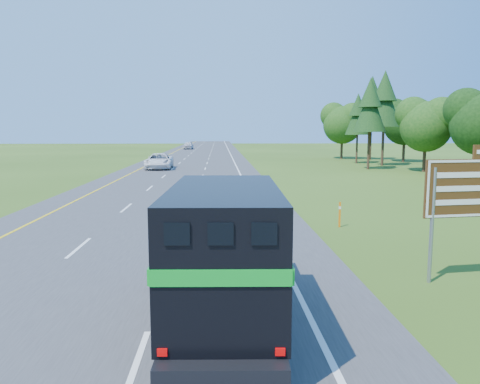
# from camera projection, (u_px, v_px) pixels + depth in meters

# --- Properties ---
(road) EXTENTS (15.00, 260.00, 0.04)m
(road) POSITION_uv_depth(u_px,v_px,m) (191.00, 167.00, 56.10)
(road) COLOR #38383A
(road) RESTS_ON ground
(lane_markings) EXTENTS (11.15, 260.00, 0.01)m
(lane_markings) POSITION_uv_depth(u_px,v_px,m) (191.00, 166.00, 56.10)
(lane_markings) COLOR yellow
(lane_markings) RESTS_ON road
(horse_truck) EXTENTS (2.48, 7.23, 3.17)m
(horse_truck) POSITION_uv_depth(u_px,v_px,m) (225.00, 250.00, 10.43)
(horse_truck) COLOR black
(horse_truck) RESTS_ON road
(white_suv) EXTENTS (3.08, 6.33, 1.73)m
(white_suv) POSITION_uv_depth(u_px,v_px,m) (159.00, 161.00, 52.72)
(white_suv) COLOR white
(white_suv) RESTS_ON road
(far_car) EXTENTS (2.28, 5.08, 1.70)m
(far_car) POSITION_uv_depth(u_px,v_px,m) (188.00, 145.00, 107.40)
(far_car) COLOR silver
(far_car) RESTS_ON road
(exit_sign) EXTENTS (2.33, 0.38, 3.97)m
(exit_sign) POSITION_uv_depth(u_px,v_px,m) (463.00, 194.00, 13.36)
(exit_sign) COLOR gray
(exit_sign) RESTS_ON ground
(delineator) EXTENTS (0.09, 0.05, 1.15)m
(delineator) POSITION_uv_depth(u_px,v_px,m) (340.00, 214.00, 21.20)
(delineator) COLOR orange
(delineator) RESTS_ON ground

